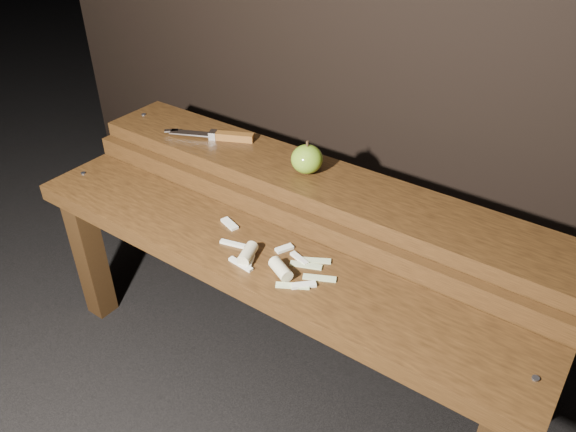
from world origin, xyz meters
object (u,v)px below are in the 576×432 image
Objects in this scene: bench_front_tier at (255,280)px; bench_rear_tier at (314,208)px; knife at (223,136)px; apple at (307,159)px.

bench_rear_tier is (0.00, 0.23, 0.06)m from bench_front_tier.
bench_rear_tier reaches higher than bench_front_tier.
knife is (-0.29, 0.25, 0.16)m from bench_front_tier.
bench_rear_tier is at bearing -9.48° from apple.
apple is at bearing -3.20° from knife.
bench_rear_tier is 5.46× the size of knife.
apple is at bearing 170.52° from bench_rear_tier.
bench_front_tier is 15.57× the size of apple.
bench_front_tier is 1.00× the size of bench_rear_tier.
knife is at bearing 176.80° from apple.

